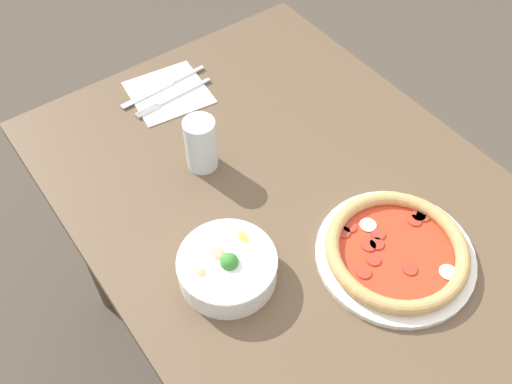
{
  "coord_description": "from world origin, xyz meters",
  "views": [
    {
      "loc": [
        -0.38,
        0.47,
        1.65
      ],
      "look_at": [
        0.18,
        0.06,
        0.79
      ],
      "focal_mm": 40.0,
      "sensor_mm": 36.0,
      "label": 1
    }
  ],
  "objects": [
    {
      "name": "dining_table",
      "position": [
        0.0,
        0.0,
        0.66
      ],
      "size": [
        1.36,
        0.79,
        0.77
      ],
      "color": "brown",
      "rests_on": "ground_plane"
    },
    {
      "name": "glass",
      "position": [
        0.32,
        0.1,
        0.83
      ],
      "size": [
        0.06,
        0.06,
        0.12
      ],
      "color": "silver",
      "rests_on": "dining_table"
    },
    {
      "name": "fork",
      "position": [
        0.52,
        0.04,
        0.78
      ],
      "size": [
        0.02,
        0.2,
        0.0
      ],
      "rotation": [
        0.0,
        0.0,
        1.62
      ],
      "color": "silver",
      "rests_on": "napkin"
    },
    {
      "name": "bowl",
      "position": [
        0.07,
        0.2,
        0.8
      ],
      "size": [
        0.17,
        0.17,
        0.07
      ],
      "color": "white",
      "rests_on": "dining_table"
    },
    {
      "name": "knife",
      "position": [
        0.57,
        0.03,
        0.78
      ],
      "size": [
        0.02,
        0.22,
        0.01
      ],
      "rotation": [
        0.0,
        0.0,
        1.62
      ],
      "color": "silver",
      "rests_on": "napkin"
    },
    {
      "name": "napkin",
      "position": [
        0.55,
        0.04,
        0.77
      ],
      "size": [
        0.19,
        0.19,
        0.0
      ],
      "color": "white",
      "rests_on": "dining_table"
    },
    {
      "name": "pizza",
      "position": [
        -0.08,
        -0.06,
        0.79
      ],
      "size": [
        0.29,
        0.29,
        0.04
      ],
      "color": "white",
      "rests_on": "dining_table"
    }
  ]
}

